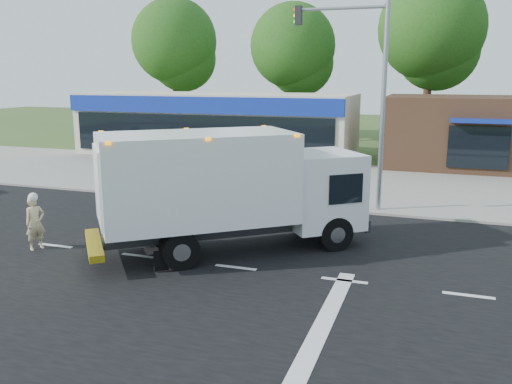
# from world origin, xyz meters

# --- Properties ---
(ground) EXTENTS (120.00, 120.00, 0.00)m
(ground) POSITION_xyz_m (0.00, 0.00, 0.00)
(ground) COLOR #385123
(ground) RESTS_ON ground
(road_asphalt) EXTENTS (60.00, 14.00, 0.02)m
(road_asphalt) POSITION_xyz_m (0.00, 0.00, 0.00)
(road_asphalt) COLOR black
(road_asphalt) RESTS_ON ground
(sidewalk) EXTENTS (60.00, 2.40, 0.12)m
(sidewalk) POSITION_xyz_m (0.00, 8.20, 0.06)
(sidewalk) COLOR gray
(sidewalk) RESTS_ON ground
(parking_apron) EXTENTS (60.00, 9.00, 0.02)m
(parking_apron) POSITION_xyz_m (0.00, 14.00, 0.01)
(parking_apron) COLOR gray
(parking_apron) RESTS_ON ground
(lane_markings) EXTENTS (55.20, 7.00, 0.01)m
(lane_markings) POSITION_xyz_m (1.35, -1.35, 0.02)
(lane_markings) COLOR silver
(lane_markings) RESTS_ON road_asphalt
(ems_box_truck) EXTENTS (7.96, 7.01, 3.62)m
(ems_box_truck) POSITION_xyz_m (-0.75, 1.31, 2.08)
(ems_box_truck) COLOR black
(ems_box_truck) RESTS_ON ground
(emergency_worker) EXTENTS (0.62, 0.72, 1.77)m
(emergency_worker) POSITION_xyz_m (-6.32, -0.42, 0.87)
(emergency_worker) COLOR #C9B686
(emergency_worker) RESTS_ON ground
(retail_strip_mall) EXTENTS (18.00, 6.20, 4.00)m
(retail_strip_mall) POSITION_xyz_m (-9.00, 19.93, 2.01)
(retail_strip_mall) COLOR beige
(retail_strip_mall) RESTS_ON ground
(brown_storefront) EXTENTS (10.00, 6.70, 4.00)m
(brown_storefront) POSITION_xyz_m (7.00, 19.98, 2.00)
(brown_storefront) COLOR #382316
(brown_storefront) RESTS_ON ground
(traffic_signal_pole) EXTENTS (3.51, 0.25, 8.00)m
(traffic_signal_pole) POSITION_xyz_m (2.35, 7.60, 4.92)
(traffic_signal_pole) COLOR gray
(traffic_signal_pole) RESTS_ON ground
(background_trees) EXTENTS (36.77, 7.39, 12.10)m
(background_trees) POSITION_xyz_m (-0.85, 28.16, 7.38)
(background_trees) COLOR #332114
(background_trees) RESTS_ON ground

